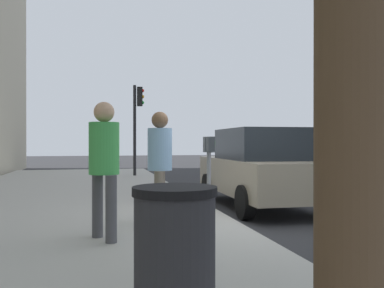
{
  "coord_description": "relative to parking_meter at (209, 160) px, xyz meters",
  "views": [
    {
      "loc": [
        -7.06,
        2.28,
        1.46
      ],
      "look_at": [
        0.36,
        0.59,
        1.44
      ],
      "focal_mm": 39.03,
      "sensor_mm": 36.0,
      "label": 1
    }
  ],
  "objects": [
    {
      "name": "ground_plane",
      "position": [
        0.33,
        -0.46,
        -1.17
      ],
      "size": [
        80.0,
        80.0,
        0.0
      ],
      "primitive_type": "plane",
      "color": "#2B2B2D",
      "rests_on": "ground"
    },
    {
      "name": "sidewalk_slab",
      "position": [
        0.33,
        2.54,
        -1.09
      ],
      "size": [
        28.0,
        6.0,
        0.15
      ],
      "primitive_type": "cube",
      "color": "#A8A59E",
      "rests_on": "ground_plane"
    },
    {
      "name": "parking_meter",
      "position": [
        0.0,
        0.0,
        0.0
      ],
      "size": [
        0.36,
        0.12,
        1.41
      ],
      "color": "gray",
      "rests_on": "sidewalk_slab"
    },
    {
      "name": "pedestrian_at_meter",
      "position": [
        -0.04,
        0.83,
        0.06
      ],
      "size": [
        0.54,
        0.39,
        1.81
      ],
      "rotation": [
        0.0,
        0.0,
        -1.79
      ],
      "color": "#726656",
      "rests_on": "sidewalk_slab"
    },
    {
      "name": "pedestrian_bystander",
      "position": [
        -1.0,
        1.73,
        0.1
      ],
      "size": [
        0.52,
        0.41,
        1.86
      ],
      "rotation": [
        0.0,
        0.0,
        -1.13
      ],
      "color": "#47474C",
      "rests_on": "sidewalk_slab"
    },
    {
      "name": "parked_sedan_near",
      "position": [
        2.1,
        -1.81,
        -0.27
      ],
      "size": [
        4.43,
        2.03,
        1.77
      ],
      "color": "gray",
      "rests_on": "ground_plane"
    },
    {
      "name": "traffic_signal",
      "position": [
        9.98,
        0.27,
        1.41
      ],
      "size": [
        0.24,
        0.44,
        3.6
      ],
      "color": "black",
      "rests_on": "sidewalk_slab"
    },
    {
      "name": "trash_bin",
      "position": [
        -3.92,
        1.3,
        -0.51
      ],
      "size": [
        0.59,
        0.59,
        1.01
      ],
      "color": "#2D2D33",
      "rests_on": "sidewalk_slab"
    }
  ]
}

